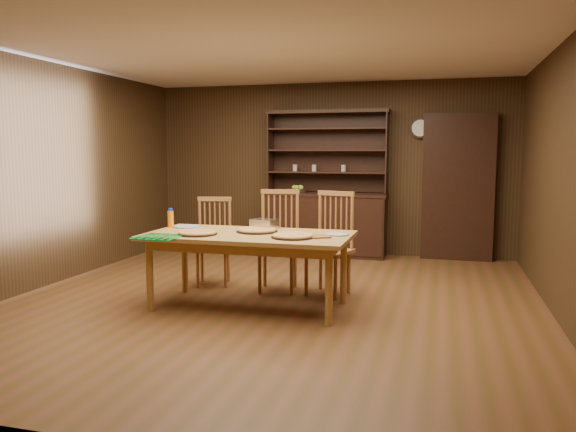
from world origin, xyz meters
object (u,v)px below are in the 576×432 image
(chair_left, at_px, (214,238))
(juice_bottle, at_px, (171,218))
(dining_table, at_px, (249,241))
(chair_right, at_px, (331,239))
(chair_center, at_px, (279,237))
(china_hutch, at_px, (326,216))

(chair_left, bearing_deg, juice_bottle, -124.50)
(dining_table, height_order, chair_left, chair_left)
(chair_left, bearing_deg, chair_right, -18.07)
(chair_center, bearing_deg, chair_right, -10.48)
(china_hutch, relative_size, chair_right, 1.93)
(dining_table, distance_m, chair_center, 0.82)
(chair_left, relative_size, juice_bottle, 4.96)
(dining_table, xyz_separation_m, juice_bottle, (-0.97, 0.22, 0.17))
(china_hutch, relative_size, chair_left, 2.12)
(china_hutch, xyz_separation_m, chair_left, (-0.90, -2.17, -0.05))
(china_hutch, distance_m, chair_right, 2.31)
(china_hutch, xyz_separation_m, chair_center, (-0.09, -2.22, 0.01))
(chair_right, xyz_separation_m, juice_bottle, (-1.66, -0.56, 0.25))
(chair_left, bearing_deg, dining_table, -64.27)
(china_hutch, xyz_separation_m, chair_right, (0.53, -2.25, 0.00))
(chair_center, xyz_separation_m, juice_bottle, (-1.04, -0.59, 0.24))
(dining_table, relative_size, chair_right, 1.80)
(china_hutch, relative_size, chair_center, 1.92)
(china_hutch, xyz_separation_m, dining_table, (-0.16, -3.04, 0.08))
(dining_table, height_order, chair_center, chair_center)
(china_hutch, height_order, chair_center, china_hutch)
(chair_left, relative_size, chair_center, 0.91)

